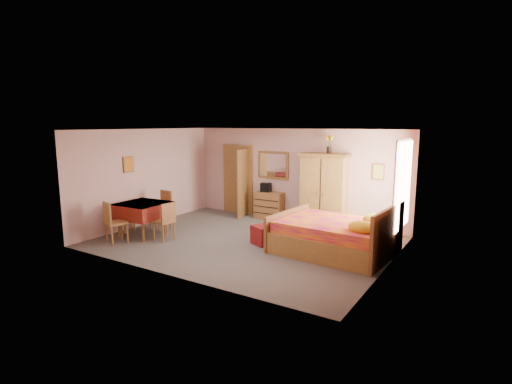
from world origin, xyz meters
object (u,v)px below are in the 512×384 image
Objects in this scene: dining_table at (143,219)px; stereo at (266,187)px; sunflower_vase at (329,144)px; chair_west at (124,214)px; chair_south at (116,222)px; chair_east at (164,221)px; bench at (279,232)px; chest_of_drawers at (269,205)px; wardrobe at (324,191)px; bed at (334,227)px; chair_north at (160,210)px; wall_mirror at (273,165)px; floor_lamp at (305,190)px.

stereo is at bearing 62.82° from dining_table.
chair_west is at bearing -143.36° from sunflower_vase.
chair_south is (-1.68, -3.95, -0.43)m from stereo.
bench is at bearing -54.28° from chair_east.
chest_of_drawers is at bearing 83.91° from chair_south.
wardrobe is (1.85, -0.13, 0.08)m from stereo.
stereo reaches higher than chair_east.
chair_east reaches higher than dining_table.
chair_north is at bearing -168.86° from bed.
wall_mirror is 1.92m from sunflower_vase.
chair_north is (-3.63, -2.50, -1.71)m from sunflower_vase.
sunflower_vase reaches higher than bed.
wall_mirror is at bearing 54.01° from stereo.
chest_of_drawers is at bearing 171.98° from wardrobe.
bed reaches higher than chair_south.
stereo is at bearing 167.83° from chest_of_drawers.
chair_north reaches higher than chest_of_drawers.
wardrobe reaches higher than chair_south.
wardrobe is 4.14× the size of sunflower_vase.
chest_of_drawers reaches higher than bench.
bed reaches higher than chest_of_drawers.
chair_west is at bearing -160.48° from bench.
bench is (0.24, -1.88, -0.73)m from floor_lamp.
bench is 3.78m from chair_south.
sunflower_vase is at bearing 66.06° from chair_south.
chair_west is at bearing -125.98° from stereo.
wall_mirror is at bearing 165.09° from wardrobe.
chest_of_drawers is 0.42× the size of wardrobe.
bench is at bearing -107.35° from wardrobe.
chair_north reaches higher than chair_west.
chair_south is (-1.82, -3.93, 0.09)m from chest_of_drawers.
chair_south is at bearing -115.85° from chest_of_drawers.
sunflower_vase reaches higher than wardrobe.
chest_of_drawers is at bearing 125.87° from bench.
wardrobe is 1.97× the size of chair_north.
wardrobe reaches higher than chair_west.
chair_west is (-2.45, -3.38, -1.09)m from wall_mirror.
stereo is (-0.13, 0.03, 0.52)m from chest_of_drawers.
chair_east is (0.76, 0.75, -0.03)m from chair_south.
wardrobe is (1.72, -0.11, 0.60)m from chest_of_drawers.
chair_east is at bearing -131.92° from sunflower_vase.
sunflower_vase is at bearing -5.14° from wall_mirror.
stereo is 0.15× the size of floor_lamp.
wardrobe is 2.17× the size of chair_east.
bed is at bearing -164.30° from chair_north.
floor_lamp is 2.03m from bench.
stereo is at bearing -115.77° from chair_north.
chair_north is 0.90m from chair_west.
floor_lamp is at bearing 161.36° from wardrobe.
chair_east is (-1.05, -3.39, -1.09)m from wall_mirror.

